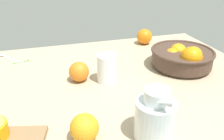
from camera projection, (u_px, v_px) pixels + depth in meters
ground_plane at (119, 82)px, 89.17cm from camera, size 115.18×88.55×3.00cm
fruit_bowl at (183, 57)px, 95.41cm from camera, size 26.23×26.23×11.49cm
juice_pitcher at (154, 119)px, 57.67cm from camera, size 10.35×14.72×14.96cm
juice_glass at (107, 70)px, 84.58cm from camera, size 7.40×7.40×10.62cm
loose_orange_0 at (79, 72)px, 85.18cm from camera, size 7.59×7.59×7.59cm
loose_orange_1 at (144, 37)px, 122.12cm from camera, size 8.19×8.19×8.19cm
loose_orange_3 at (84, 128)px, 57.16cm from camera, size 7.45×7.45×7.45cm
spoon at (8, 57)px, 106.27cm from camera, size 12.92×14.59×1.00cm
herb_sprig_0 at (22, 62)px, 102.12cm from camera, size 8.60×2.56×0.99cm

